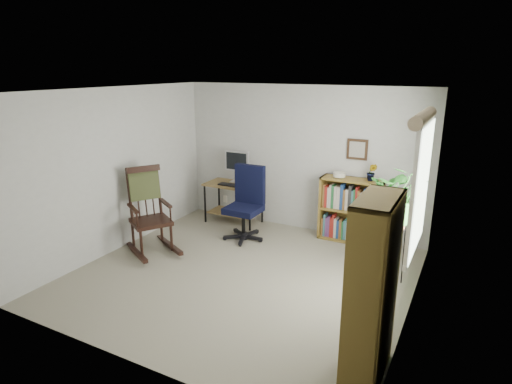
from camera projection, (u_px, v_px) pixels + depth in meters
The scene contains 18 objects.
floor at pixel (242, 275), 5.69m from camera, with size 4.20×4.00×0.00m, color gray.
ceiling at pixel (240, 90), 5.02m from camera, with size 4.20×4.00×0.00m, color silver.
wall_back at pixel (301, 159), 7.06m from camera, with size 4.20×0.00×2.40m, color #B8B8B3.
wall_front at pixel (126, 245), 3.66m from camera, with size 4.20×0.00×2.40m, color #B8B8B3.
wall_left at pixel (117, 170), 6.29m from camera, with size 0.00×4.00×2.40m, color #B8B8B3.
wall_right at pixel (418, 214), 4.42m from camera, with size 0.00×4.00×2.40m, color #B8B8B3.
window at pixel (420, 188), 4.64m from camera, with size 0.12×1.20×1.50m, color white, non-canonical shape.
desk at pixel (234, 203), 7.54m from camera, with size 0.98×0.54×0.70m, color olive, non-canonical shape.
monitor at pixel (237, 167), 7.48m from camera, with size 0.46×0.16×0.56m, color silver, non-canonical shape.
keyboard at pixel (230, 185), 7.34m from camera, with size 0.40×0.15×0.03m, color black.
office_chair at pixel (243, 204), 6.72m from camera, with size 0.65×0.65×1.19m, color black, non-canonical shape.
rocking_chair at pixel (150, 210), 6.26m from camera, with size 0.67×1.11×1.29m, color black, non-canonical shape.
low_bookshelf at pixel (351, 210), 6.69m from camera, with size 0.96×0.32×1.02m, color olive, non-canonical shape.
tall_bookshelf at pixel (372, 291), 3.63m from camera, with size 0.31×0.73×1.67m, color olive, non-canonical shape.
plant_stand at pixel (395, 250), 5.42m from camera, with size 0.24×0.24×0.86m, color black, non-canonical shape.
spider_plant at pixel (403, 166), 5.11m from camera, with size 1.69×1.88×1.46m, color #286824.
potted_plant_small at pixel (371, 177), 6.41m from camera, with size 0.13×0.24×0.11m, color #286824.
framed_picture at pixel (357, 150), 6.55m from camera, with size 0.32×0.04×0.32m, color black, non-canonical shape.
Camera 1 is at (2.55, -4.48, 2.67)m, focal length 30.00 mm.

